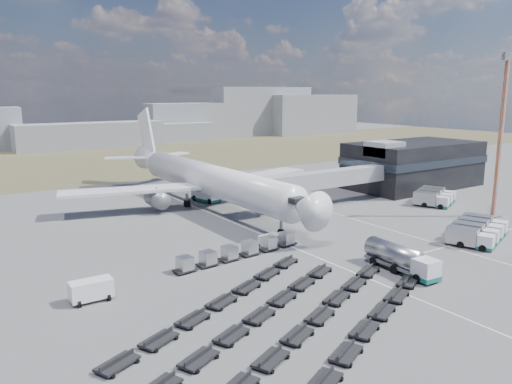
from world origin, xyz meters
TOP-DOWN VIEW (x-y plane):
  - ground at (0.00, 0.00)m, footprint 420.00×420.00m
  - grass_strip at (0.00, 110.00)m, footprint 420.00×90.00m
  - lane_markings at (9.77, 3.00)m, footprint 47.12×110.00m
  - terminal at (47.77, 23.96)m, footprint 30.40×16.40m
  - jet_bridge at (15.90, 20.42)m, footprint 30.30×3.80m
  - airliner at (0.00, 32.38)m, footprint 51.59×64.53m
  - skyline at (2.88, 149.83)m, footprint 301.80×24.09m
  - fuel_tanker at (2.82, -11.00)m, footprint 3.06×10.10m
  - pushback_tug at (-4.00, 6.14)m, footprint 3.55×2.48m
  - utility_van at (-30.19, 0.82)m, footprint 4.23×1.93m
  - catering_truck at (1.93, 36.22)m, footprint 3.80×6.68m
  - service_trucks_near at (22.46, -8.36)m, footprint 12.56×9.56m
  - service_trucks_far at (37.16, 9.97)m, footprint 10.10×9.11m
  - uld_row at (-10.45, 3.83)m, footprint 19.15×3.53m
  - baggage_dollies at (-17.08, -14.46)m, footprint 38.06×29.10m
  - floodlight_mast at (37.23, -1.87)m, footprint 2.55×2.10m

SIDE VIEW (x-z plane):
  - ground at x=0.00m, z-range 0.00..0.00m
  - grass_strip at x=0.00m, z-range 0.00..0.01m
  - lane_markings at x=9.77m, z-range 0.00..0.01m
  - baggage_dollies at x=-17.08m, z-range 0.00..0.83m
  - pushback_tug at x=-4.00m, z-range 0.00..1.46m
  - uld_row at x=-10.45m, z-range 0.17..1.90m
  - utility_van at x=-30.19m, z-range 0.00..2.26m
  - service_trucks_near at x=22.46m, z-range 0.11..2.58m
  - service_trucks_far at x=37.16m, z-range 0.11..2.62m
  - catering_truck at x=1.93m, z-range 0.03..2.92m
  - fuel_tanker at x=2.82m, z-range 0.00..3.23m
  - jet_bridge at x=15.90m, z-range 1.53..8.58m
  - terminal at x=47.77m, z-range -0.25..10.75m
  - airliner at x=0.00m, z-range -3.52..14.10m
  - skyline at x=2.88m, z-range -2.68..20.49m
  - floodlight_mast at x=37.23m, z-range 0.03..27.29m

